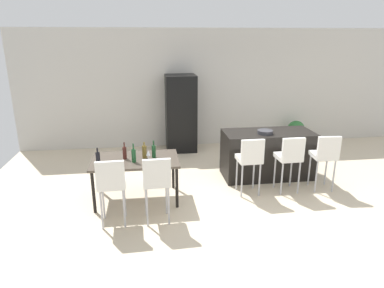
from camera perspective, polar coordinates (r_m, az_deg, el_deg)
ground_plane at (r=6.42m, az=9.97°, el=-7.52°), size 10.00×10.00×0.00m
back_wall at (r=8.77m, az=4.69°, el=9.34°), size 10.00×0.12×2.90m
kitchen_island at (r=6.93m, az=12.49°, el=-1.68°), size 1.75×0.79×0.92m
bar_chair_left at (r=5.97m, az=9.72°, el=-2.22°), size 0.41×0.41×1.05m
bar_chair_middle at (r=6.22m, az=16.08°, el=-1.87°), size 0.41×0.41×1.05m
bar_chair_right at (r=6.51m, az=21.42°, el=-1.55°), size 0.43×0.43×1.05m
dining_table at (r=5.79m, az=-9.47°, el=-3.10°), size 1.44×0.88×0.74m
dining_chair_near at (r=5.06m, az=-13.36°, el=-6.17°), size 0.41×0.41×1.05m
dining_chair_far at (r=5.03m, az=-5.96°, el=-5.90°), size 0.42×0.42×1.05m
wine_bottle_left at (r=5.59m, az=-9.74°, el=-1.89°), size 0.07×0.07×0.31m
wine_bottle_far at (r=5.78m, az=-11.22°, el=-1.42°), size 0.07×0.07×0.29m
wine_bottle_right at (r=5.76m, az=-6.43°, el=-1.19°), size 0.07×0.07×0.30m
wine_bottle_near at (r=5.76m, az=-7.98°, el=-1.27°), size 0.08×0.08×0.28m
wine_bottle_corner at (r=5.51m, az=-15.47°, el=-2.50°), size 0.07×0.07×0.31m
wine_glass_middle at (r=5.64m, az=-7.32°, el=-1.51°), size 0.07×0.07×0.17m
refrigerator at (r=8.27m, az=-1.89°, el=5.16°), size 0.72×0.68×1.84m
fruit_bowl at (r=6.64m, az=12.15°, el=1.98°), size 0.29×0.29×0.07m
potted_plant at (r=9.18m, az=17.00°, el=2.14°), size 0.44×0.44×0.64m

